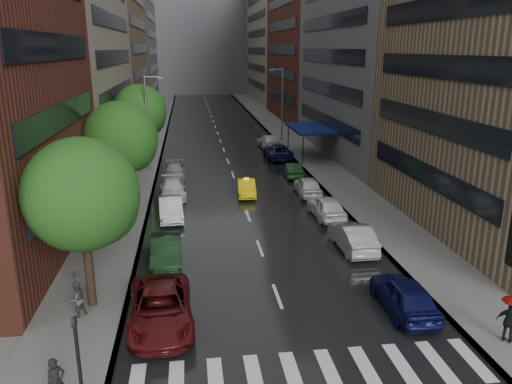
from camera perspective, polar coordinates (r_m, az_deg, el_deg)
The scene contains 21 objects.
ground at distance 21.12m, azimuth 4.43°, elevation -16.83°, with size 220.00×220.00×0.00m, color gray.
road at distance 68.37m, azimuth -4.30°, elevation 6.44°, with size 14.00×140.00×0.01m, color black.
sidewalk_left at distance 68.44m, azimuth -11.89°, elevation 6.21°, with size 4.00×140.00×0.15m, color gray.
sidewalk_right at distance 69.46m, azimuth 3.18°, elevation 6.67°, with size 4.00×140.00×0.15m, color gray.
crosswalk at distance 19.55m, azimuth 6.33°, elevation -19.88°, with size 13.15×2.80×0.01m.
buildings_left at distance 77.02m, azimuth -16.85°, elevation 18.85°, with size 8.00×108.00×38.00m.
buildings_right at distance 76.45m, azimuth 7.04°, elevation 18.69°, with size 8.05×109.10×36.00m.
building_far at distance 135.42m, azimuth -6.31°, elevation 17.96°, with size 40.00×14.00×32.00m, color slate.
tree_near at distance 22.69m, azimuth -19.31°, elevation -0.30°, with size 4.96×4.96×7.91m.
tree_mid at distance 35.81m, azimuth -15.17°, elevation 6.00°, with size 5.06×5.06×8.06m.
tree_far at distance 50.18m, azimuth -13.14°, elevation 8.99°, with size 5.13×5.13×8.17m.
taxi at distance 40.19m, azimuth -1.10°, elevation 0.52°, with size 1.39×3.97×1.31m, color yellow.
parked_cars_left at distance 32.02m, azimuth -9.91°, elevation -3.69°, with size 2.96×30.70×1.60m.
parked_cars_right at distance 43.02m, azimuth 5.08°, elevation 1.69°, with size 2.78×43.70×1.61m.
ped_bag_walker at distance 18.57m, azimuth -21.82°, elevation -19.61°, with size 0.74×0.71×1.71m.
ped_black_umbrella at distance 23.32m, azimuth -19.90°, elevation -10.53°, with size 1.00×0.99×2.09m.
ped_red_umbrella at distance 22.64m, azimuth 27.13°, elevation -12.43°, with size 1.04×1.00×2.01m.
traffic_light at distance 17.26m, azimuth -19.66°, elevation -17.32°, with size 0.18×0.15×3.45m.
street_lamp_left at distance 47.90m, azimuth -12.27°, elevation 7.87°, with size 1.74×0.22×9.00m.
street_lamp_right at distance 63.71m, azimuth 2.94°, elevation 10.19°, with size 1.74×0.22×9.00m.
awning at distance 54.50m, azimuth 6.16°, elevation 7.24°, with size 4.00×8.00×3.12m.
Camera 1 is at (-3.90, -17.29, 11.48)m, focal length 35.00 mm.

